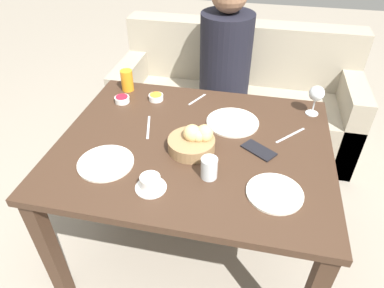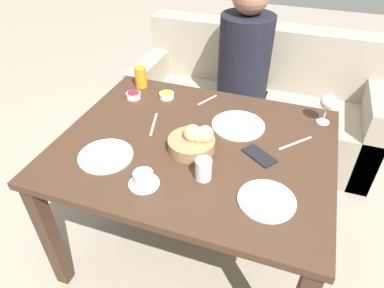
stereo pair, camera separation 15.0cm
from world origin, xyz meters
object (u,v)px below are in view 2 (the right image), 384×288
Objects in this scene: seated_person at (242,86)px; fork_silver at (154,124)px; water_tumbler at (203,169)px; coffee_cup at (144,179)px; couch at (254,105)px; jam_bowl_honey at (167,95)px; jam_bowl_berry at (133,95)px; knife_silver at (295,143)px; wine_glass at (328,103)px; cell_phone at (259,156)px; plate_far_center at (238,125)px; juice_glass at (141,77)px; bread_basket at (195,141)px; plate_near_left at (106,156)px; plate_near_right at (267,200)px; spoon_coffee at (207,100)px.

fork_silver is at bearing -106.11° from seated_person.
water_tumbler is 0.75× the size of coffee_cup.
couch reaches higher than jam_bowl_honey.
jam_bowl_berry reaches higher than knife_silver.
wine_glass is at bearing 5.39° from jam_bowl_berry.
cell_phone is (0.40, 0.32, -0.02)m from coffee_cup.
fork_silver is at bearing -162.74° from plate_far_center.
coffee_cup reaches higher than jam_bowl_berry.
jam_bowl_berry is at bearing 171.99° from knife_silver.
juice_glass is at bearing -131.29° from seated_person.
jam_bowl_berry is (-0.46, 0.32, -0.03)m from bread_basket.
wine_glass is 0.46m from cell_phone.
fork_silver is at bearing -81.34° from jam_bowl_honey.
cell_phone is at bearing -30.41° from jam_bowl_honey.
plate_far_center is 0.58m from coffee_cup.
plate_far_center is 0.46m from jam_bowl_honey.
juice_glass is at bearing 124.33° from fork_silver.
coffee_cup is (-0.21, -0.11, -0.02)m from water_tumbler.
coffee_cup is (-0.26, -0.52, 0.02)m from plate_far_center.
plate_near_left and plate_near_right have the same top height.
plate_far_center is (0.14, 0.24, -0.04)m from bread_basket.
plate_near_left is 0.64m from plate_far_center.
water_tumbler is at bearing -127.14° from wine_glass.
plate_near_left is 0.51m from jam_bowl_berry.
water_tumbler is at bearing -89.60° from couch.
seated_person is at bearing 89.83° from bread_basket.
wine_glass reaches higher than spoon_coffee.
knife_silver is (0.90, -0.26, -0.06)m from juice_glass.
plate_near_left is 0.25m from coffee_cup.
juice_glass is (-0.62, 0.21, 0.05)m from plate_far_center.
wine_glass is (1.01, -0.04, 0.05)m from juice_glass.
water_tumbler is at bearing -132.49° from knife_silver.
wine_glass reaches higher than water_tumbler.
fork_silver is (0.04, -0.26, -0.02)m from jam_bowl_honey.
fork_silver is at bearing -107.92° from couch.
plate_far_center is at bearing 170.38° from knife_silver.
juice_glass is at bearing 116.71° from coffee_cup.
water_tumbler is 0.61× the size of knife_silver.
wine_glass is (0.43, 0.57, 0.07)m from water_tumbler.
jam_bowl_berry is 0.79m from cell_phone.
juice_glass is at bearing 97.32° from jam_bowl_berry.
water_tumbler reaches higher than fork_silver.
plate_near_left is 1.06m from wine_glass.
fork_silver is at bearing -120.09° from spoon_coffee.
wine_glass is 1.04× the size of knife_silver.
juice_glass reaches higher than plate_near_right.
bread_basket reaches higher than cell_phone.
cell_phone is at bearing -55.07° from plate_far_center.
jam_bowl_berry is at bearing -123.06° from couch.
seated_person is at bearing 82.38° from spoon_coffee.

